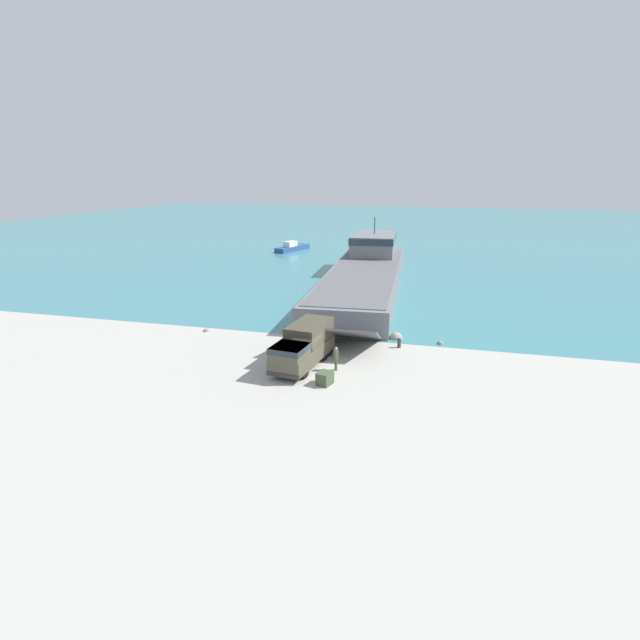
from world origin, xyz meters
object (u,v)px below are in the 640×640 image
at_px(military_truck, 304,345).
at_px(mooring_bollard, 399,342).
at_px(soldier_on_ramp, 336,357).
at_px(landing_craft, 366,271).
at_px(moored_boat_a, 292,247).
at_px(cargo_crate, 325,378).

height_order(military_truck, mooring_bollard, military_truck).
xyz_separation_m(soldier_on_ramp, mooring_bollard, (4.05, 6.21, -0.60)).
bearing_deg(landing_craft, military_truck, -93.49).
height_order(landing_craft, military_truck, landing_craft).
bearing_deg(mooring_bollard, moored_boat_a, 116.90).
bearing_deg(soldier_on_ramp, cargo_crate, 52.16).
bearing_deg(landing_craft, cargo_crate, -89.08).
bearing_deg(moored_boat_a, military_truck, -52.95).
xyz_separation_m(landing_craft, soldier_on_ramp, (2.58, -29.10, -0.91)).
bearing_deg(landing_craft, soldier_on_ramp, -88.32).
relative_size(military_truck, soldier_on_ramp, 4.11).
bearing_deg(military_truck, moored_boat_a, -154.28).
distance_m(soldier_on_ramp, mooring_bollard, 7.44).
bearing_deg(cargo_crate, landing_craft, 94.31).
distance_m(landing_craft, mooring_bollard, 23.88).
height_order(landing_craft, cargo_crate, landing_craft).
xyz_separation_m(landing_craft, mooring_bollard, (6.63, -22.89, -1.51)).
bearing_deg(mooring_bollard, landing_craft, 106.15).
height_order(military_truck, cargo_crate, military_truck).
bearing_deg(landing_craft, moored_boat_a, 121.37).
distance_m(soldier_on_ramp, moored_boat_a, 59.69).
bearing_deg(cargo_crate, military_truck, 127.64).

